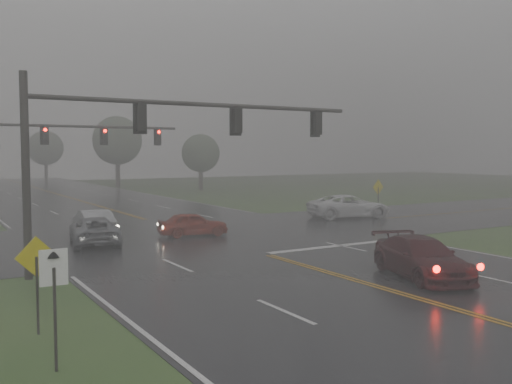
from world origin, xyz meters
TOP-DOWN VIEW (x-y plane):
  - main_road at (0.00, 20.00)m, footprint 18.00×160.00m
  - cross_street at (0.00, 22.00)m, footprint 120.00×14.00m
  - stop_bar at (4.50, 14.40)m, footprint 8.50×0.50m
  - sedan_maroon at (2.41, 7.14)m, footprint 3.61×5.55m
  - sedan_red at (-0.39, 21.35)m, footprint 4.12×2.25m
  - sedan_silver at (-5.22, 24.10)m, footprint 1.85×4.62m
  - car_grey at (-5.90, 21.38)m, footprint 3.13×5.28m
  - pickup_white at (12.92, 23.66)m, footprint 6.37×4.01m
  - signal_gantry_near at (-5.54, 14.52)m, footprint 14.92×0.33m
  - signal_gantry_far at (-6.11, 31.47)m, footprint 13.21×0.37m
  - sign_diamond_west at (-11.10, 7.61)m, footprint 1.06×0.14m
  - sign_arrow_white at (-11.24, 4.79)m, footprint 0.59×0.10m
  - sign_diamond_east at (15.35, 23.31)m, footprint 1.13×0.18m
  - tree_ne_a at (9.53, 66.61)m, footprint 6.45×6.45m
  - tree_e_near at (16.83, 56.42)m, footprint 4.74×4.74m
  - tree_n_far at (4.51, 88.08)m, footprint 5.56×5.56m

SIDE VIEW (x-z plane):
  - main_road at x=0.00m, z-range -0.01..0.01m
  - cross_street at x=0.00m, z-range -0.01..0.01m
  - stop_bar at x=4.50m, z-range 0.00..0.00m
  - sedan_maroon at x=2.41m, z-range -0.75..0.75m
  - sedan_red at x=-0.39m, z-range -0.66..0.66m
  - sedan_silver at x=-5.22m, z-range -0.75..0.75m
  - car_grey at x=-5.90m, z-range -0.69..0.69m
  - pickup_white at x=12.92m, z-range -0.82..0.82m
  - sign_diamond_west at x=-11.10m, z-range 0.45..3.00m
  - sign_diamond_east at x=15.35m, z-range 0.47..3.19m
  - sign_arrow_white at x=-11.24m, z-range 0.53..3.17m
  - tree_e_near at x=16.83m, z-range 1.09..8.05m
  - signal_gantry_far at x=-6.11m, z-range 1.49..8.78m
  - tree_n_far at x=4.51m, z-range 1.28..9.46m
  - signal_gantry_near at x=-5.54m, z-range 1.58..9.22m
  - tree_ne_a at x=9.53m, z-range 1.49..10.97m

